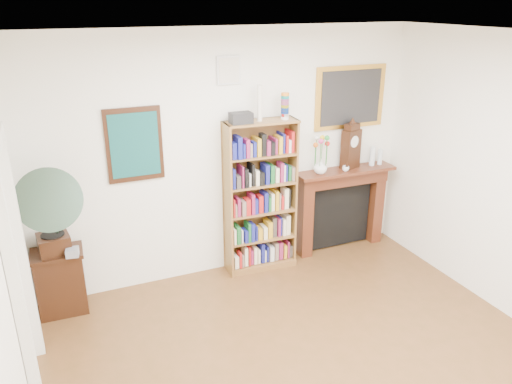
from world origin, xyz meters
The scene contains 15 objects.
room centered at (0.00, 0.00, 1.40)m, with size 4.51×5.01×2.81m.
door_casing centered at (-2.21, 1.20, 1.26)m, with size 0.08×1.02×2.17m.
teal_poster centered at (-1.05, 2.48, 1.65)m, with size 0.58×0.04×0.78m.
small_picture centered at (0.00, 2.48, 2.35)m, with size 0.26×0.04×0.30m.
gilt_painting centered at (1.55, 2.48, 1.95)m, with size 0.95×0.04×0.75m.
bookshelf centered at (0.31, 2.33, 1.01)m, with size 0.85×0.34×2.08m.
side_cabinet centered at (-1.95, 2.30, 0.34)m, with size 0.51×0.37×0.69m, color black.
fireplace centered at (1.46, 2.40, 0.64)m, with size 1.30×0.35×1.09m.
gramophone centered at (-1.95, 2.14, 1.24)m, with size 0.67×0.80×0.97m.
cd_stack centered at (-1.80, 2.14, 0.73)m, with size 0.12×0.12×0.08m, color #AEAEBA.
mantel_clock centered at (1.54, 2.39, 1.36)m, with size 0.27×0.20×0.56m.
flower_vase centered at (1.10, 2.34, 1.18)m, with size 0.17×0.17×0.17m, color white.
teacup centered at (1.42, 2.29, 1.12)m, with size 0.08×0.08×0.07m, color white.
bottle_left centered at (1.86, 2.36, 1.21)m, with size 0.07×0.07×0.24m, color silver.
bottle_right centered at (1.97, 2.35, 1.19)m, with size 0.06×0.06×0.20m, color silver.
Camera 1 is at (-1.86, -2.57, 3.06)m, focal length 35.00 mm.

